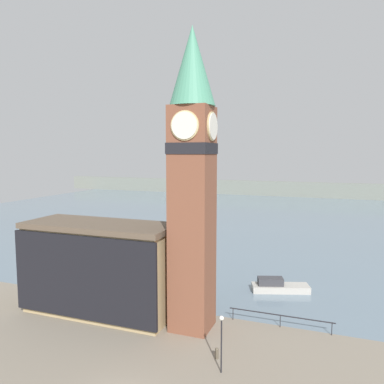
{
  "coord_description": "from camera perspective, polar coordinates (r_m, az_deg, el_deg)",
  "views": [
    {
      "loc": [
        11.62,
        -17.84,
        14.97
      ],
      "look_at": [
        1.92,
        8.3,
        12.03
      ],
      "focal_mm": 35.0,
      "sensor_mm": 36.0,
      "label": 1
    }
  ],
  "objects": [
    {
      "name": "pier_railing",
      "position": [
        34.72,
        13.31,
        -17.99
      ],
      "size": [
        8.94,
        0.08,
        1.09
      ],
      "color": "#232328",
      "rests_on": "ground_plane"
    },
    {
      "name": "water",
      "position": [
        93.74,
        12.99,
        -3.33
      ],
      "size": [
        160.0,
        120.0,
        0.0
      ],
      "color": "slate",
      "rests_on": "ground_plane"
    },
    {
      "name": "pier_building",
      "position": [
        36.57,
        -13.93,
        -11.16
      ],
      "size": [
        14.35,
        5.7,
        8.53
      ],
      "color": "tan",
      "rests_on": "ground_plane"
    },
    {
      "name": "far_shoreline",
      "position": [
        132.9,
        15.25,
        0.42
      ],
      "size": [
        180.0,
        3.0,
        5.0
      ],
      "color": "gray",
      "rests_on": "water"
    },
    {
      "name": "boat_near",
      "position": [
        42.81,
        12.96,
        -13.83
      ],
      "size": [
        6.38,
        3.75,
        1.5
      ],
      "rotation": [
        0.0,
        0.0,
        0.32
      ],
      "color": "#B7B2A8",
      "rests_on": "water"
    },
    {
      "name": "lamp_post",
      "position": [
        27.09,
        4.51,
        -20.66
      ],
      "size": [
        0.32,
        0.32,
        4.04
      ],
      "color": "black",
      "rests_on": "ground_plane"
    },
    {
      "name": "clock_tower",
      "position": [
        30.85,
        0.05,
        2.99
      ],
      "size": [
        3.75,
        3.75,
        25.07
      ],
      "color": "brown",
      "rests_on": "ground_plane"
    },
    {
      "name": "mooring_bollard_near",
      "position": [
        29.72,
        3.81,
        -23.24
      ],
      "size": [
        0.27,
        0.27,
        0.83
      ],
      "color": "brown",
      "rests_on": "ground_plane"
    }
  ]
}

